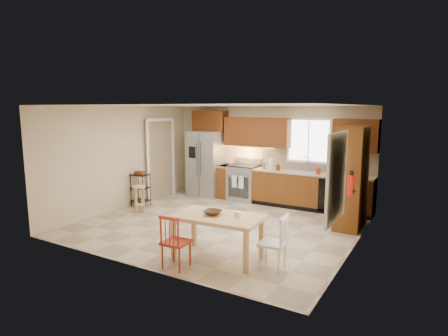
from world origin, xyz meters
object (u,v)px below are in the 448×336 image
Objects in this scene: table_jar at (237,216)px; utility_cart at (140,190)px; range_stove at (244,183)px; table_bowl at (213,215)px; dining_table at (218,237)px; chair_red at (176,241)px; bar_stool at (139,199)px; chair_white at (272,242)px; refrigerator at (207,164)px; pantry at (352,178)px; fire_extinguisher at (351,185)px; soap_bottle at (318,170)px.

utility_cart is (-3.72, 1.76, -0.32)m from table_jar.
table_bowl is (1.36, -3.74, 0.26)m from range_stove.
chair_red is at bearing -122.53° from dining_table.
bar_stool is at bearing -123.91° from range_stove.
table_bowl is 3.27m from bar_stool.
table_jar is 0.14× the size of utility_cart.
chair_red is 1.01× the size of utility_cart.
range_stove is at bearing 28.85° from chair_white.
chair_white is at bearing -45.60° from refrigerator.
pantry is 4.80m from bar_stool.
range_stove is at bearing 115.87° from table_jar.
refrigerator is at bearing 102.75° from bar_stool.
table_jar is 4.13m from utility_cart.
chair_red is 3.37m from bar_stool.
refrigerator is at bearing 167.38° from pantry.
fire_extinguisher is at bearing 48.74° from table_jar.
fire_extinguisher is at bearing 26.83° from bar_stool.
fire_extinguisher is at bearing 40.29° from dining_table.
table_jar is at bearing 11.71° from dining_table.
table_bowl is 0.42m from table_jar.
fire_extinguisher reaches higher than dining_table.
dining_table is 0.37m from table_bowl.
refrigerator reaches higher than chair_red.
chair_white reaches higher than table_jar.
table_bowl reaches higher than dining_table.
refrigerator is 9.53× the size of soap_bottle.
fire_extinguisher reaches higher than bar_stool.
range_stove is 4.52m from chair_red.
chair_red is 7.41× the size of table_jar.
table_bowl is at bearing -120.50° from pantry.
refrigerator reaches higher than chair_white.
soap_bottle is 0.13× the size of dining_table.
pantry reaches higher than chair_red.
pantry reaches higher than table_bowl.
range_stove reaches higher than table_jar.
pantry is (2.98, -0.99, 0.59)m from range_stove.
pantry is at bearing -16.34° from chair_white.
pantry reaches higher than refrigerator.
refrigerator is 2.39m from bar_stool.
fire_extinguisher is (4.33, -1.98, 0.19)m from refrigerator.
chair_white is (-0.58, -2.70, -0.62)m from pantry.
utility_cart reaches higher than bar_stool.
pantry is (4.13, -0.93, 0.14)m from refrigerator.
range_stove is 2.71m from utility_cart.
fire_extinguisher is at bearing 44.27° from chair_red.
utility_cart is at bearing 178.30° from fire_extinguisher.
pantry reaches higher than table_jar.
pantry is at bearing -18.29° from range_stove.
range_stove is 1.08× the size of chair_red.
fire_extinguisher reaches higher than chair_white.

